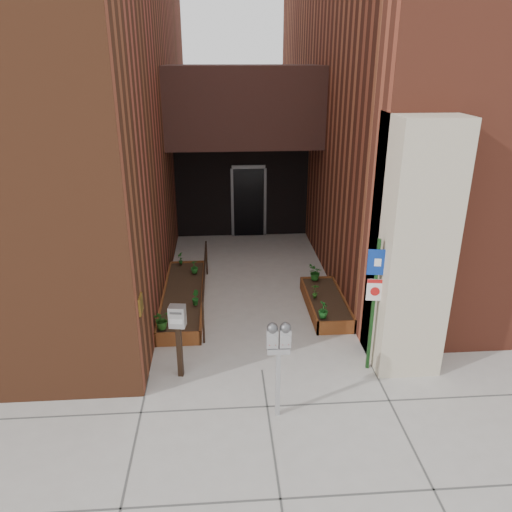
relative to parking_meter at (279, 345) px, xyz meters
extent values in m
plane|color=#9E9991|center=(-0.14, 1.19, -1.26)|extent=(80.00, 80.00, 0.00)
cube|color=brown|center=(-6.14, 7.89, 3.74)|extent=(8.00, 14.60, 10.00)
cube|color=brown|center=(5.86, 8.34, 3.74)|extent=(8.00, 13.70, 10.00)
cube|color=#C7B599|center=(2.41, 1.39, 0.94)|extent=(1.10, 1.20, 4.40)
cube|color=black|center=(-0.14, 7.19, 2.74)|extent=(4.20, 2.00, 2.00)
cube|color=black|center=(-0.14, 8.59, 0.24)|extent=(4.00, 0.30, 3.00)
cube|color=black|center=(0.06, 8.41, -0.21)|extent=(0.90, 0.06, 2.10)
cube|color=#B79338|center=(-2.13, 0.99, 0.24)|extent=(0.04, 0.30, 0.30)
cube|color=brown|center=(-1.69, 2.11, -1.11)|extent=(0.90, 0.04, 0.30)
cube|color=brown|center=(-1.69, 5.67, -1.11)|extent=(0.90, 0.04, 0.30)
cube|color=brown|center=(-2.12, 3.89, -1.11)|extent=(0.04, 3.60, 0.30)
cube|color=brown|center=(-1.26, 3.89, -1.11)|extent=(0.04, 3.60, 0.30)
cube|color=black|center=(-1.69, 3.89, -1.13)|extent=(0.82, 3.52, 0.26)
cube|color=brown|center=(1.46, 2.31, -1.11)|extent=(0.80, 0.04, 0.30)
cube|color=brown|center=(1.46, 4.47, -1.11)|extent=(0.80, 0.04, 0.30)
cube|color=brown|center=(1.08, 3.39, -1.11)|extent=(0.04, 2.20, 0.30)
cube|color=brown|center=(1.84, 3.39, -1.11)|extent=(0.04, 2.20, 0.30)
cube|color=black|center=(1.46, 3.39, -1.13)|extent=(0.72, 2.12, 0.26)
cylinder|color=black|center=(-1.19, 2.19, -0.81)|extent=(0.04, 0.04, 0.90)
cylinder|color=black|center=(-1.19, 5.49, -0.81)|extent=(0.04, 0.04, 0.90)
cylinder|color=black|center=(-1.19, 3.84, -0.38)|extent=(0.04, 3.30, 0.04)
cube|color=#AEAEB0|center=(0.00, 0.00, -0.70)|extent=(0.07, 0.07, 1.13)
cube|color=#AEAEB0|center=(0.00, 0.00, -0.09)|extent=(0.34, 0.14, 0.09)
cube|color=#AEAEB0|center=(-0.10, 0.00, 0.12)|extent=(0.17, 0.12, 0.29)
sphere|color=#59595B|center=(-0.10, 0.00, 0.29)|extent=(0.17, 0.17, 0.17)
cube|color=white|center=(-0.10, -0.06, 0.14)|extent=(0.10, 0.01, 0.06)
cube|color=#B21414|center=(-0.10, -0.06, 0.05)|extent=(0.10, 0.01, 0.03)
cube|color=#AEAEB0|center=(0.10, 0.00, 0.12)|extent=(0.17, 0.12, 0.29)
sphere|color=#59595B|center=(0.10, 0.00, 0.29)|extent=(0.17, 0.17, 0.17)
cube|color=white|center=(0.10, -0.06, 0.14)|extent=(0.10, 0.01, 0.06)
cube|color=#B21414|center=(0.10, -0.06, 0.05)|extent=(0.10, 0.01, 0.03)
cube|color=#143814|center=(1.76, 1.14, -0.03)|extent=(0.06, 0.06, 2.46)
cube|color=navy|center=(1.75, 1.10, 0.81)|extent=(0.34, 0.07, 0.45)
cube|color=white|center=(1.75, 1.10, 0.81)|extent=(0.11, 0.03, 0.13)
cube|color=white|center=(1.75, 1.10, 0.30)|extent=(0.28, 0.06, 0.39)
cube|color=#B21414|center=(1.75, 1.10, 0.47)|extent=(0.28, 0.05, 0.07)
cylinder|color=#B21414|center=(1.75, 1.09, 0.28)|extent=(0.16, 0.04, 0.16)
cube|color=black|center=(-1.57, 1.15, -0.77)|extent=(0.10, 0.10, 0.99)
cube|color=#BBBBBE|center=(-1.57, 1.15, -0.09)|extent=(0.30, 0.24, 0.38)
cube|color=#59595B|center=(-1.59, 1.04, 0.02)|extent=(0.20, 0.04, 0.04)
cube|color=white|center=(-1.59, 1.04, -0.13)|extent=(0.22, 0.04, 0.09)
imported|color=#205217|center=(-1.99, 2.29, -0.77)|extent=(0.49, 0.49, 0.38)
imported|color=#175218|center=(-1.39, 3.25, -0.80)|extent=(0.21, 0.21, 0.32)
imported|color=#195A1B|center=(-1.48, 4.91, -0.80)|extent=(0.25, 0.25, 0.33)
imported|color=#195518|center=(-1.85, 5.49, -0.80)|extent=(0.20, 0.20, 0.32)
imported|color=#1B5F1F|center=(1.21, 2.49, -0.79)|extent=(0.20, 0.20, 0.35)
imported|color=#2A631C|center=(1.21, 3.37, -0.79)|extent=(0.21, 0.21, 0.34)
imported|color=#1C5D1A|center=(1.38, 4.29, -0.77)|extent=(0.45, 0.45, 0.38)
camera|label=1|loc=(-0.79, -6.28, 3.97)|focal=35.00mm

